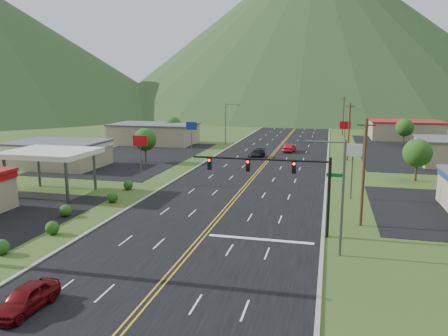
% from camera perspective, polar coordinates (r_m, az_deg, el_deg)
% --- Properties ---
extents(ground, '(500.00, 500.00, 0.00)m').
position_cam_1_polar(ground, '(28.36, -9.77, -16.52)').
color(ground, '#2F4819').
rests_on(ground, ground).
extents(road, '(20.00, 460.00, 0.04)m').
position_cam_1_polar(road, '(28.36, -9.77, -16.52)').
color(road, black).
rests_on(road, ground).
extents(curb_west, '(0.30, 460.00, 0.14)m').
position_cam_1_polar(curb_west, '(33.43, -26.40, -13.17)').
color(curb_west, gray).
rests_on(curb_west, ground).
extents(curb_east, '(0.30, 460.00, 0.14)m').
position_cam_1_polar(curb_east, '(26.40, 12.13, -18.82)').
color(curb_east, gray).
rests_on(curb_east, ground).
extents(traffic_signal, '(13.10, 0.43, 7.00)m').
position_cam_1_polar(traffic_signal, '(37.98, 7.58, -0.87)').
color(traffic_signal, black).
rests_on(traffic_signal, ground).
extents(streetlight_east, '(3.28, 0.25, 9.00)m').
position_cam_1_polar(streetlight_east, '(33.92, 14.74, -2.80)').
color(streetlight_east, '#59595E').
rests_on(streetlight_east, ground).
extents(streetlight_west, '(3.28, 0.25, 9.00)m').
position_cam_1_polar(streetlight_west, '(95.90, 0.39, 6.14)').
color(streetlight_west, '#59595E').
rests_on(streetlight_west, ground).
extents(gas_canopy, '(10.00, 8.00, 5.30)m').
position_cam_1_polar(gas_canopy, '(56.02, -21.76, 1.73)').
color(gas_canopy, white).
rests_on(gas_canopy, ground).
extents(building_west_mid, '(14.40, 10.40, 4.10)m').
position_cam_1_polar(building_west_mid, '(75.04, -20.84, 1.90)').
color(building_west_mid, tan).
rests_on(building_west_mid, ground).
extents(building_west_far, '(18.40, 11.40, 4.50)m').
position_cam_1_polar(building_west_far, '(99.34, -9.11, 4.48)').
color(building_west_far, tan).
rests_on(building_west_far, ground).
extents(building_east_far, '(16.40, 12.40, 4.50)m').
position_cam_1_polar(building_east_far, '(114.87, 22.57, 4.63)').
color(building_east_far, tan).
rests_on(building_east_far, ground).
extents(pole_sign_west_a, '(2.00, 0.18, 6.40)m').
position_cam_1_polar(pole_sign_west_a, '(58.87, -10.87, 2.89)').
color(pole_sign_west_a, '#59595E').
rests_on(pole_sign_west_a, ground).
extents(pole_sign_west_b, '(2.00, 0.18, 6.40)m').
position_cam_1_polar(pole_sign_west_b, '(79.26, -4.26, 5.04)').
color(pole_sign_west_b, '#59595E').
rests_on(pole_sign_west_b, ground).
extents(pole_sign_east_a, '(2.00, 0.18, 6.40)m').
position_cam_1_polar(pole_sign_east_a, '(51.68, 16.49, 1.56)').
color(pole_sign_east_a, '#59595E').
rests_on(pole_sign_east_a, ground).
extents(pole_sign_east_b, '(2.00, 0.18, 6.40)m').
position_cam_1_polar(pole_sign_east_b, '(83.42, 15.53, 4.97)').
color(pole_sign_east_b, '#59595E').
rests_on(pole_sign_east_b, ground).
extents(tree_west_a, '(3.84, 3.84, 5.82)m').
position_cam_1_polar(tree_west_a, '(75.03, -10.28, 3.68)').
color(tree_west_a, '#382314').
rests_on(tree_west_a, ground).
extents(tree_west_b, '(3.84, 3.84, 5.82)m').
position_cam_1_polar(tree_west_b, '(101.78, -6.70, 5.61)').
color(tree_west_b, '#382314').
rests_on(tree_west_b, ground).
extents(tree_east_a, '(3.84, 3.84, 5.82)m').
position_cam_1_polar(tree_east_a, '(64.71, 23.95, 1.81)').
color(tree_east_a, '#382314').
rests_on(tree_east_a, ground).
extents(tree_east_b, '(3.84, 3.84, 5.82)m').
position_cam_1_polar(tree_east_b, '(102.61, 22.52, 4.91)').
color(tree_east_b, '#382314').
rests_on(tree_east_b, ground).
extents(utility_pole_a, '(1.60, 0.28, 10.00)m').
position_cam_1_polar(utility_pole_a, '(41.86, 17.77, -0.49)').
color(utility_pole_a, '#382314').
rests_on(utility_pole_a, ground).
extents(utility_pole_b, '(1.60, 0.28, 10.00)m').
position_cam_1_polar(utility_pole_b, '(78.46, 16.00, 4.65)').
color(utility_pole_b, '#382314').
rests_on(utility_pole_b, ground).
extents(utility_pole_c, '(1.60, 0.28, 10.00)m').
position_cam_1_polar(utility_pole_c, '(118.31, 15.32, 6.62)').
color(utility_pole_c, '#382314').
rests_on(utility_pole_c, ground).
extents(utility_pole_d, '(1.60, 0.28, 10.00)m').
position_cam_1_polar(utility_pole_d, '(158.23, 14.98, 7.59)').
color(utility_pole_d, '#382314').
rests_on(utility_pole_d, ground).
extents(mountain_n, '(220.00, 220.00, 85.00)m').
position_cam_1_polar(mountain_n, '(245.02, 11.75, 17.50)').
color(mountain_n, '#1E3C1B').
rests_on(mountain_n, ground).
extents(car_red_near, '(2.10, 4.58, 1.52)m').
position_cam_1_polar(car_red_near, '(28.77, -24.44, -15.28)').
color(car_red_near, '#610A0E').
rests_on(car_red_near, ground).
extents(car_dark_mid, '(2.75, 5.28, 1.46)m').
position_cam_1_polar(car_dark_mid, '(78.95, 4.33, 1.86)').
color(car_dark_mid, black).
rests_on(car_dark_mid, ground).
extents(car_red_far, '(2.30, 4.98, 1.58)m').
position_cam_1_polar(car_red_far, '(86.53, 8.58, 2.59)').
color(car_red_far, maroon).
rests_on(car_red_far, ground).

